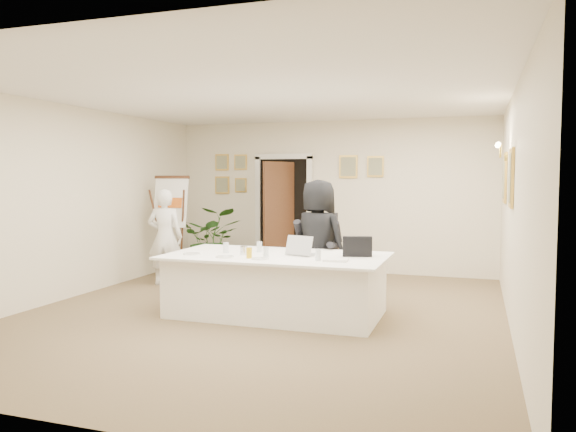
# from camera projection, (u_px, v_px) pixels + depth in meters

# --- Properties ---
(floor) EXTENTS (7.00, 7.00, 0.00)m
(floor) POSITION_uv_depth(u_px,v_px,m) (262.00, 313.00, 7.26)
(floor) COLOR brown
(floor) RESTS_ON ground
(ceiling) EXTENTS (6.00, 7.00, 0.02)m
(ceiling) POSITION_uv_depth(u_px,v_px,m) (261.00, 94.00, 7.06)
(ceiling) COLOR white
(ceiling) RESTS_ON wall_back
(wall_back) EXTENTS (6.00, 0.10, 2.80)m
(wall_back) POSITION_uv_depth(u_px,v_px,m) (330.00, 196.00, 10.47)
(wall_back) COLOR white
(wall_back) RESTS_ON floor
(wall_front) EXTENTS (6.00, 0.10, 2.80)m
(wall_front) POSITION_uv_depth(u_px,v_px,m) (77.00, 230.00, 3.85)
(wall_front) COLOR white
(wall_front) RESTS_ON floor
(wall_left) EXTENTS (0.10, 7.00, 2.80)m
(wall_left) POSITION_uv_depth(u_px,v_px,m) (69.00, 202.00, 8.12)
(wall_left) COLOR white
(wall_left) RESTS_ON floor
(wall_right) EXTENTS (0.10, 7.00, 2.80)m
(wall_right) POSITION_uv_depth(u_px,v_px,m) (514.00, 210.00, 6.20)
(wall_right) COLOR white
(wall_right) RESTS_ON floor
(doorway) EXTENTS (1.14, 0.86, 2.20)m
(doorway) POSITION_uv_depth(u_px,v_px,m) (282.00, 215.00, 10.60)
(doorway) COLOR black
(doorway) RESTS_ON floor
(pictures_back_wall) EXTENTS (3.40, 0.06, 0.80)m
(pictures_back_wall) POSITION_uv_depth(u_px,v_px,m) (289.00, 172.00, 10.66)
(pictures_back_wall) COLOR gold
(pictures_back_wall) RESTS_ON wall_back
(pictures_right_wall) EXTENTS (0.06, 2.20, 0.80)m
(pictures_right_wall) POSITION_uv_depth(u_px,v_px,m) (507.00, 178.00, 7.32)
(pictures_right_wall) COLOR gold
(pictures_right_wall) RESTS_ON wall_right
(wall_sconce) EXTENTS (0.20, 0.30, 0.24)m
(wall_sconce) POSITION_uv_depth(u_px,v_px,m) (502.00, 151.00, 7.32)
(wall_sconce) COLOR gold
(wall_sconce) RESTS_ON wall_right
(conference_table) EXTENTS (2.78, 1.48, 0.78)m
(conference_table) POSITION_uv_depth(u_px,v_px,m) (276.00, 284.00, 7.15)
(conference_table) COLOR white
(conference_table) RESTS_ON floor
(seated_man) EXTENTS (0.79, 0.82, 1.51)m
(seated_man) POSITION_uv_depth(u_px,v_px,m) (319.00, 247.00, 8.08)
(seated_man) COLOR black
(seated_man) RESTS_ON floor
(flip_chart) EXTENTS (0.62, 0.41, 1.74)m
(flip_chart) POSITION_uv_depth(u_px,v_px,m) (173.00, 231.00, 9.82)
(flip_chart) COLOR #3F2314
(flip_chart) RESTS_ON floor
(standing_man) EXTENTS (0.65, 0.50, 1.57)m
(standing_man) POSITION_uv_depth(u_px,v_px,m) (165.00, 237.00, 9.13)
(standing_man) COLOR white
(standing_man) RESTS_ON floor
(standing_woman) EXTENTS (0.98, 0.80, 1.73)m
(standing_woman) POSITION_uv_depth(u_px,v_px,m) (318.00, 241.00, 7.89)
(standing_woman) COLOR black
(standing_woman) RESTS_ON floor
(potted_palm) EXTENTS (1.32, 1.22, 1.22)m
(potted_palm) POSITION_uv_depth(u_px,v_px,m) (213.00, 240.00, 10.34)
(potted_palm) COLOR #24531B
(potted_palm) RESTS_ON floor
(laptop) EXTENTS (0.44, 0.45, 0.28)m
(laptop) POSITION_uv_depth(u_px,v_px,m) (302.00, 244.00, 7.10)
(laptop) COLOR #B7BABC
(laptop) RESTS_ON conference_table
(laptop_bag) EXTENTS (0.37, 0.19, 0.25)m
(laptop_bag) POSITION_uv_depth(u_px,v_px,m) (357.00, 247.00, 6.95)
(laptop_bag) COLOR black
(laptop_bag) RESTS_ON conference_table
(paper_stack) EXTENTS (0.29, 0.21, 0.03)m
(paper_stack) POSITION_uv_depth(u_px,v_px,m) (336.00, 260.00, 6.57)
(paper_stack) COLOR white
(paper_stack) RESTS_ON conference_table
(plate_left) EXTENTS (0.25, 0.25, 0.01)m
(plate_left) POSITION_uv_depth(u_px,v_px,m) (192.00, 254.00, 7.15)
(plate_left) COLOR white
(plate_left) RESTS_ON conference_table
(plate_mid) EXTENTS (0.26, 0.26, 0.01)m
(plate_mid) POSITION_uv_depth(u_px,v_px,m) (225.00, 257.00, 6.88)
(plate_mid) COLOR white
(plate_mid) RESTS_ON conference_table
(plate_near) EXTENTS (0.25, 0.25, 0.01)m
(plate_near) POSITION_uv_depth(u_px,v_px,m) (260.00, 259.00, 6.73)
(plate_near) COLOR white
(plate_near) RESTS_ON conference_table
(glass_a) EXTENTS (0.09, 0.09, 0.14)m
(glass_a) POSITION_uv_depth(u_px,v_px,m) (226.00, 248.00, 7.27)
(glass_a) COLOR silver
(glass_a) RESTS_ON conference_table
(glass_b) EXTENTS (0.08, 0.08, 0.14)m
(glass_b) POSITION_uv_depth(u_px,v_px,m) (266.00, 252.00, 6.82)
(glass_b) COLOR silver
(glass_b) RESTS_ON conference_table
(glass_c) EXTENTS (0.07, 0.07, 0.14)m
(glass_c) POSITION_uv_depth(u_px,v_px,m) (318.00, 255.00, 6.61)
(glass_c) COLOR silver
(glass_c) RESTS_ON conference_table
(glass_d) EXTENTS (0.09, 0.09, 0.14)m
(glass_d) POSITION_uv_depth(u_px,v_px,m) (259.00, 247.00, 7.38)
(glass_d) COLOR silver
(glass_d) RESTS_ON conference_table
(oj_glass) EXTENTS (0.08, 0.08, 0.13)m
(oj_glass) POSITION_uv_depth(u_px,v_px,m) (249.00, 253.00, 6.81)
(oj_glass) COLOR gold
(oj_glass) RESTS_ON conference_table
(steel_jug) EXTENTS (0.12, 0.12, 0.11)m
(steel_jug) POSITION_uv_depth(u_px,v_px,m) (244.00, 251.00, 7.10)
(steel_jug) COLOR silver
(steel_jug) RESTS_ON conference_table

